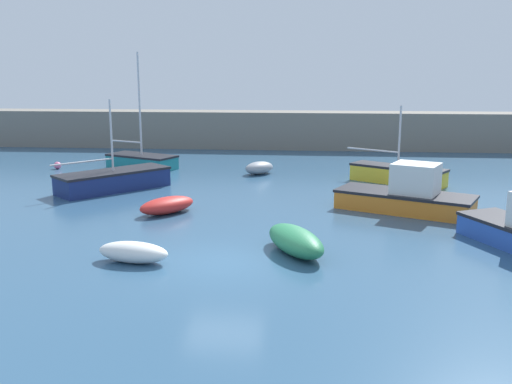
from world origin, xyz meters
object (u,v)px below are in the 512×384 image
dinghy_near_pier (259,168)px  fishing_dinghy_green (133,252)px  cabin_cruiser_white (408,195)px  rowboat_white_midwater (295,241)px  rowboat_blue_near (167,205)px  sailboat_tall_mast (142,161)px  sailboat_short_mast (114,180)px  sailboat_twin_hulled (398,174)px  mooring_buoy_pink (58,165)px

dinghy_near_pier → fishing_dinghy_green: (-2.61, -16.17, -0.04)m
cabin_cruiser_white → fishing_dinghy_green: size_ratio=2.49×
rowboat_white_midwater → rowboat_blue_near: (-5.61, 4.98, -0.09)m
dinghy_near_pier → sailboat_tall_mast: sailboat_tall_mast is taller
sailboat_tall_mast → sailboat_short_mast: bearing=-61.7°
sailboat_short_mast → sailboat_twin_hulled: sailboat_short_mast is taller
rowboat_white_midwater → cabin_cruiser_white: cabin_cruiser_white is taller
cabin_cruiser_white → mooring_buoy_pink: (-19.84, 9.16, -0.50)m
cabin_cruiser_white → sailboat_short_mast: bearing=12.2°
sailboat_twin_hulled → fishing_dinghy_green: 17.46m
cabin_cruiser_white → rowboat_blue_near: (-10.29, -1.25, -0.37)m
dinghy_near_pier → sailboat_twin_hulled: bearing=-64.3°
sailboat_tall_mast → rowboat_blue_near: (4.37, -11.10, -0.14)m
rowboat_blue_near → mooring_buoy_pink: rowboat_blue_near is taller
sailboat_short_mast → rowboat_blue_near: 5.95m
rowboat_blue_near → sailboat_tall_mast: bearing=61.4°
rowboat_white_midwater → fishing_dinghy_green: bearing=-101.9°
dinghy_near_pier → rowboat_blue_near: size_ratio=0.80×
rowboat_blue_near → fishing_dinghy_green: (0.49, -6.38, -0.02)m
mooring_buoy_pink → sailboat_short_mast: bearing=-46.3°
cabin_cruiser_white → fishing_dinghy_green: cabin_cruiser_white is taller
sailboat_twin_hulled → mooring_buoy_pink: 20.55m
fishing_dinghy_green → mooring_buoy_pink: (-10.04, 16.79, -0.11)m
dinghy_near_pier → sailboat_twin_hulled: size_ratio=0.43×
sailboat_short_mast → sailboat_twin_hulled: (14.72, 3.19, -0.03)m
dinghy_near_pier → sailboat_short_mast: size_ratio=0.40×
fishing_dinghy_green → mooring_buoy_pink: 19.56m
dinghy_near_pier → fishing_dinghy_green: bearing=-148.2°
sailboat_tall_mast → fishing_dinghy_green: (4.86, -17.49, -0.15)m
sailboat_short_mast → sailboat_tall_mast: bearing=46.1°
sailboat_twin_hulled → mooring_buoy_pink: size_ratio=11.68×
sailboat_short_mast → fishing_dinghy_green: (4.40, -10.88, -0.18)m
dinghy_near_pier → sailboat_tall_mast: size_ratio=0.31×
dinghy_near_pier → sailboat_twin_hulled: (7.72, -2.10, 0.12)m
sailboat_twin_hulled → dinghy_near_pier: bearing=-161.9°
mooring_buoy_pink → rowboat_white_midwater: bearing=-45.4°
sailboat_twin_hulled → rowboat_blue_near: 13.28m
dinghy_near_pier → mooring_buoy_pink: dinghy_near_pier is taller
cabin_cruiser_white → rowboat_blue_near: cabin_cruiser_white is taller
rowboat_white_midwater → mooring_buoy_pink: size_ratio=7.81×
sailboat_short_mast → rowboat_blue_near: sailboat_short_mast is taller
sailboat_twin_hulled → cabin_cruiser_white: bearing=-61.4°
sailboat_short_mast → cabin_cruiser_white: sailboat_short_mast is taller
dinghy_near_pier → mooring_buoy_pink: size_ratio=5.02×
sailboat_short_mast → sailboat_twin_hulled: 15.07m
sailboat_twin_hulled → mooring_buoy_pink: sailboat_twin_hulled is taller
mooring_buoy_pink → cabin_cruiser_white: bearing=-24.8°
cabin_cruiser_white → sailboat_tall_mast: size_ratio=0.87×
sailboat_short_mast → rowboat_blue_near: bearing=-97.0°
rowboat_blue_near → sailboat_short_mast: bearing=80.9°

